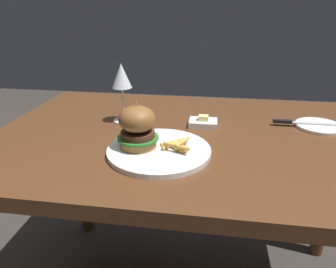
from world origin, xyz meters
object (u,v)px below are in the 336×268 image
at_px(main_plate, 159,150).
at_px(table_knife, 303,123).
at_px(bread_plate, 319,126).
at_px(butter_dish, 203,122).
at_px(wine_glass, 122,79).
at_px(burger_sandwich, 137,127).

bearing_deg(main_plate, table_knife, 30.74).
xyz_separation_m(main_plate, table_knife, (0.43, 0.26, 0.01)).
bearing_deg(bread_plate, main_plate, -152.03).
relative_size(main_plate, butter_dish, 3.05).
distance_m(wine_glass, butter_dish, 0.30).
bearing_deg(main_plate, butter_dish, 63.23).
bearing_deg(wine_glass, butter_dish, -1.05).
bearing_deg(table_knife, wine_glass, -176.53).
height_order(burger_sandwich, table_knife, burger_sandwich).
relative_size(main_plate, wine_glass, 1.42).
height_order(main_plate, table_knife, table_knife).
xyz_separation_m(wine_glass, bread_plate, (0.65, 0.04, -0.14)).
xyz_separation_m(main_plate, bread_plate, (0.49, 0.26, -0.00)).
bearing_deg(bread_plate, burger_sandwich, -155.00).
bearing_deg(table_knife, main_plate, -149.26).
distance_m(burger_sandwich, table_knife, 0.56).
distance_m(table_knife, butter_dish, 0.33).
height_order(wine_glass, butter_dish, wine_glass).
bearing_deg(burger_sandwich, butter_dish, 51.75).
bearing_deg(burger_sandwich, table_knife, 27.28).
bearing_deg(main_plate, bread_plate, 27.97).
bearing_deg(table_knife, burger_sandwich, -152.72).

